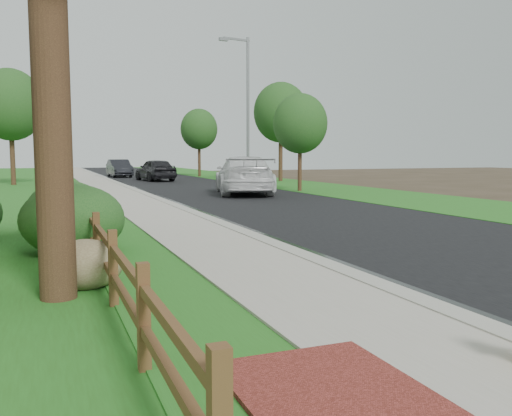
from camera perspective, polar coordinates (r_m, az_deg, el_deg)
name	(u,v)px	position (r m, az deg, el deg)	size (l,w,h in m)	color
ground	(466,340)	(6.83, 21.25, -12.87)	(120.00, 120.00, 0.00)	#342A1C
road	(173,182)	(40.79, -8.69, 2.71)	(8.00, 90.00, 0.02)	black
curb	(116,183)	(40.07, -14.56, 2.61)	(0.40, 90.00, 0.12)	gray
wet_gutter	(121,183)	(40.11, -14.06, 2.57)	(0.50, 90.00, 0.00)	black
sidewalk	(97,183)	(39.93, -16.41, 2.53)	(2.20, 90.00, 0.10)	gray
grass_strip	(68,184)	(39.81, -19.14, 2.41)	(1.60, 90.00, 0.06)	#255A19
verge_far	(259,180)	(42.85, 0.35, 2.93)	(6.00, 90.00, 0.04)	#255A19
brick_patch	(345,406)	(4.82, 9.33, -19.90)	(1.60, 2.40, 0.11)	maroon
ranch_fence	(91,230)	(11.25, -16.98, -2.25)	(0.12, 16.92, 1.10)	#50361A
white_suv	(244,175)	(28.42, -1.29, 3.47)	(2.74, 6.75, 1.96)	silver
dark_car_mid	(155,170)	(42.85, -10.55, 3.98)	(2.02, 5.03, 1.71)	black
dark_car_far	(119,168)	(50.53, -14.19, 4.08)	(1.67, 4.79, 1.58)	black
streetlight	(245,102)	(38.24, -1.11, 11.13)	(2.32, 0.63, 10.08)	gray
boulder	(84,265)	(8.92, -17.63, -5.72)	(1.21, 0.91, 0.81)	brown
shrub_b	(73,220)	(11.99, -18.73, -1.19)	(2.14, 2.14, 1.50)	#174017
shrub_c	(67,208)	(15.06, -19.32, 0.02)	(1.98, 1.98, 1.43)	#174017
tree_near_right	(300,124)	(30.57, 4.67, 8.84)	(3.04, 3.04, 5.47)	#352015
tree_mid_left	(10,105)	(39.84, -24.46, 9.85)	(4.32, 4.32, 7.72)	#352015
tree_mid_right	(281,113)	(41.63, 2.62, 10.00)	(4.14, 4.14, 7.51)	#352015
tree_far_right	(199,129)	(50.16, -6.02, 8.25)	(3.36, 3.36, 6.20)	#352015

